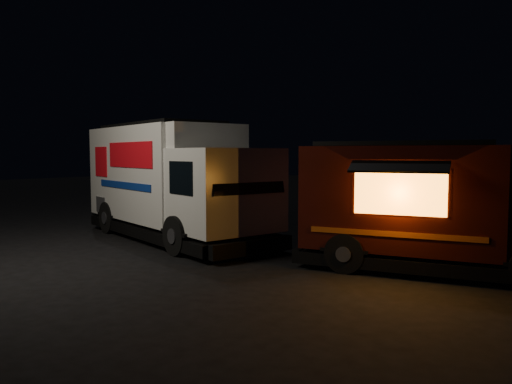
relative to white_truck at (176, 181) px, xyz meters
The scene contains 3 objects.
ground 2.99m from the white_truck, 35.56° to the right, with size 80.00×80.00×0.00m, color black.
white_truck is the anchor object (origin of this frame).
red_truck 7.48m from the white_truck, ahead, with size 5.96×2.19×2.78m, color #330D09, non-canonical shape.
Camera 1 is at (8.85, -8.61, 2.51)m, focal length 35.00 mm.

